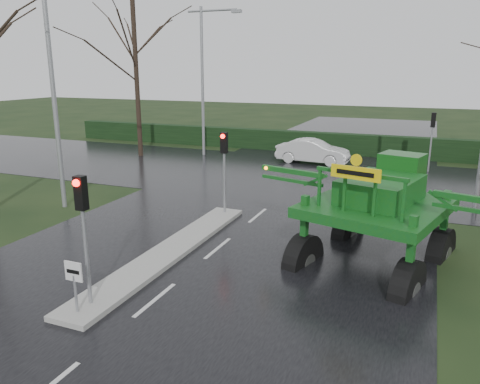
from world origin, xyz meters
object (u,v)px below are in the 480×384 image
at_px(traffic_signal_far, 432,129).
at_px(white_sedan, 312,163).
at_px(traffic_signal_mid, 224,155).
at_px(crop_sprayer, 309,195).
at_px(street_light_left_far, 206,69).
at_px(keep_left_sign, 74,279).
at_px(street_light_left_near, 57,69).
at_px(traffic_signal_near, 82,213).

xyz_separation_m(traffic_signal_far, white_sedan, (-7.06, -0.04, -2.59)).
bearing_deg(traffic_signal_mid, traffic_signal_far, 58.07).
bearing_deg(crop_sprayer, street_light_left_far, 140.86).
relative_size(keep_left_sign, street_light_left_near, 0.14).
xyz_separation_m(traffic_signal_mid, crop_sprayer, (4.37, -3.29, -0.39)).
xyz_separation_m(keep_left_sign, white_sedan, (0.74, 21.47, -1.06)).
bearing_deg(traffic_signal_near, traffic_signal_mid, 90.00).
distance_m(traffic_signal_far, white_sedan, 7.52).
distance_m(traffic_signal_near, crop_sprayer, 6.81).
height_order(street_light_left_near, street_light_left_far, same).
bearing_deg(keep_left_sign, street_light_left_near, 132.59).
bearing_deg(traffic_signal_near, white_sedan, 87.99).
distance_m(traffic_signal_far, street_light_left_near, 20.58).
bearing_deg(traffic_signal_far, street_light_left_far, 0.03).
distance_m(traffic_signal_mid, street_light_left_far, 14.68).
distance_m(keep_left_sign, traffic_signal_far, 22.93).
bearing_deg(street_light_left_far, crop_sprayer, -54.51).
height_order(traffic_signal_far, white_sedan, traffic_signal_far).
bearing_deg(traffic_signal_near, crop_sprayer, 49.97).
relative_size(street_light_left_near, white_sedan, 2.14).
distance_m(keep_left_sign, traffic_signal_near, 1.61).
bearing_deg(traffic_signal_mid, white_sedan, 86.62).
relative_size(traffic_signal_mid, street_light_left_far, 0.35).
bearing_deg(white_sedan, street_light_left_far, 92.37).
distance_m(traffic_signal_near, traffic_signal_mid, 8.50).
xyz_separation_m(traffic_signal_far, street_light_left_near, (-14.69, -14.01, 3.40)).
bearing_deg(traffic_signal_mid, street_light_left_near, -167.79).
height_order(street_light_left_far, crop_sprayer, street_light_left_far).
bearing_deg(traffic_signal_near, street_light_left_near, 134.53).
distance_m(traffic_signal_near, traffic_signal_far, 22.42).
xyz_separation_m(traffic_signal_mid, white_sedan, (0.74, 12.48, -2.59)).
bearing_deg(traffic_signal_mid, crop_sprayer, -36.97).
distance_m(traffic_signal_near, street_light_left_near, 10.40).
relative_size(traffic_signal_far, crop_sprayer, 0.44).
height_order(street_light_left_near, white_sedan, street_light_left_near).
height_order(traffic_signal_far, street_light_left_far, street_light_left_far).
distance_m(traffic_signal_far, crop_sprayer, 16.18).
xyz_separation_m(street_light_left_far, white_sedan, (7.63, -0.03, -5.99)).
bearing_deg(white_sedan, traffic_signal_mid, 179.23).
height_order(traffic_signal_near, street_light_left_near, street_light_left_near).
distance_m(traffic_signal_mid, street_light_left_near, 7.83).
bearing_deg(white_sedan, traffic_signal_near, -179.40).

